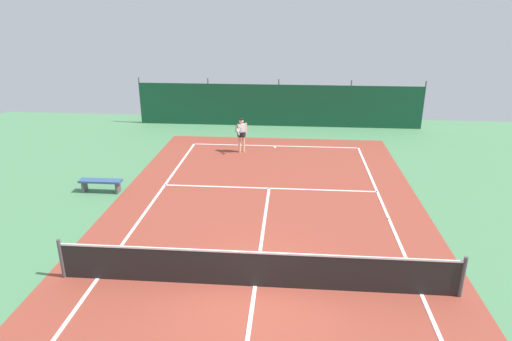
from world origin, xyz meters
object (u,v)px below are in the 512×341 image
parked_car (265,102)px  courtside_bench (101,183)px  tennis_player (241,133)px  tennis_ball_near_player (389,218)px  tennis_net (255,269)px

parked_car → courtside_bench: size_ratio=2.65×
tennis_player → tennis_ball_near_player: tennis_player is taller
parked_car → tennis_net: bearing=-85.5°
tennis_player → parked_car: size_ratio=0.39×
tennis_ball_near_player → courtside_bench: (-10.40, 1.45, 0.34)m
tennis_net → parked_car: parked_car is taller
tennis_player → parked_car: parked_car is taller
tennis_ball_near_player → parked_car: bearing=109.4°
tennis_player → courtside_bench: (-4.74, -5.25, -0.59)m
parked_car → courtside_bench: parked_car is taller
tennis_net → parked_car: (-0.96, 18.42, 0.33)m
tennis_player → parked_car: (0.61, 7.62, -0.12)m
parked_car → tennis_ball_near_player: bearing=-69.1°
tennis_net → tennis_ball_near_player: size_ratio=153.33×
tennis_net → tennis_ball_near_player: tennis_net is taller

